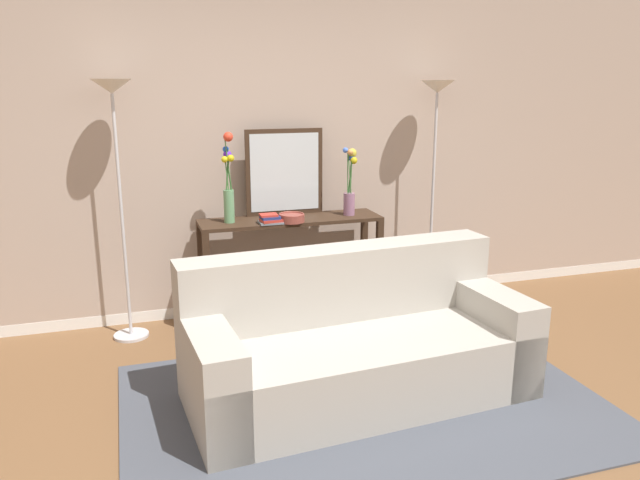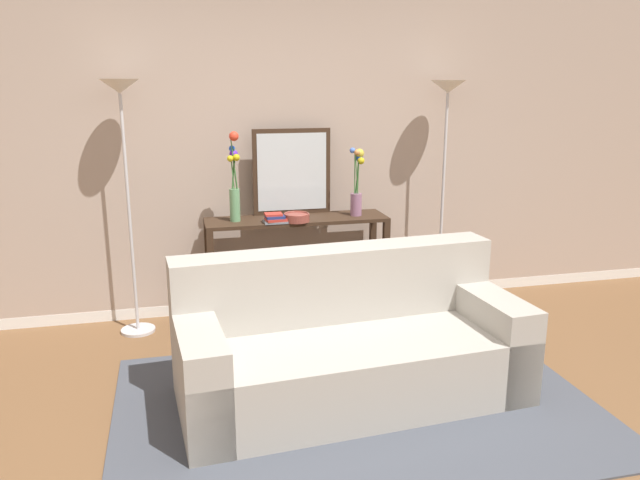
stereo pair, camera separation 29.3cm
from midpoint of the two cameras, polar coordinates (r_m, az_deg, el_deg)
The scene contains 13 objects.
ground_plane at distance 3.53m, azimuth 0.96°, elevation -18.33°, with size 16.00×16.00×0.02m, color brown.
back_wall at distance 5.17m, azimuth -6.94°, elevation 7.93°, with size 12.00×0.15×2.66m.
area_rug at distance 3.89m, azimuth 1.92°, elevation -14.77°, with size 2.83×1.94×0.01m.
couch at distance 3.88m, azimuth 1.10°, elevation -9.71°, with size 2.12×1.03×0.88m.
console_table at distance 4.99m, azimuth -4.34°, elevation -0.89°, with size 1.43×0.39×0.84m.
floor_lamp_left at distance 4.73m, azimuth -19.85°, elevation 8.67°, with size 0.28×0.28×1.91m.
floor_lamp_right at distance 5.27m, azimuth 8.90°, elevation 9.77°, with size 0.28×0.28×1.90m.
wall_mirror at distance 5.02m, azimuth -4.93°, elevation 6.17°, with size 0.63×0.02×0.68m.
vase_tall_flowers at distance 4.79m, azimuth -10.08°, elevation 5.03°, with size 0.10×0.13×0.69m.
vase_short_flowers at distance 5.00m, azimuth 1.08°, elevation 5.16°, with size 0.12×0.11×0.54m.
fruit_bowl at distance 4.80m, azimuth -4.36°, elevation 2.04°, with size 0.20×0.20×0.07m.
book_stack at distance 4.76m, azimuth -6.31°, elevation 1.88°, with size 0.18×0.15×0.07m.
book_row_under_console at distance 5.09m, azimuth -8.69°, elevation -7.02°, with size 0.38×0.17×0.13m.
Camera 1 is at (-1.09, -2.78, 1.90)m, focal length 35.13 mm.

